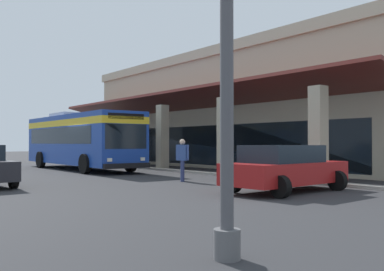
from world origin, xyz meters
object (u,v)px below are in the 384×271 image
(potted_palm, at_px, (101,154))
(pedestrian, at_px, (182,158))
(parked_sedan_red, at_px, (285,168))
(transit_bus, at_px, (80,138))

(potted_palm, bearing_deg, pedestrian, -15.13)
(pedestrian, bearing_deg, potted_palm, 164.87)
(parked_sedan_red, distance_m, pedestrian, 4.99)
(pedestrian, bearing_deg, parked_sedan_red, 3.65)
(pedestrian, height_order, potted_palm, potted_palm)
(potted_palm, bearing_deg, transit_bus, -35.65)
(parked_sedan_red, relative_size, pedestrian, 2.66)
(pedestrian, relative_size, potted_palm, 0.69)
(parked_sedan_red, xyz_separation_m, pedestrian, (-4.98, -0.32, 0.20))
(parked_sedan_red, height_order, pedestrian, pedestrian)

